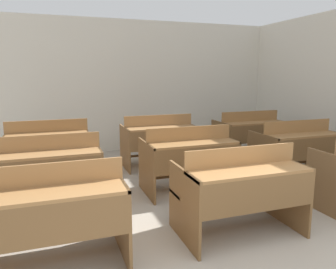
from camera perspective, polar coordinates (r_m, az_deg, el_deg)
name	(u,v)px	position (r m, az deg, el deg)	size (l,w,h in m)	color
wall_back	(141,86)	(7.17, -4.81, 8.38)	(5.99, 0.06, 2.75)	beige
bench_front_left	(50,214)	(2.98, -19.83, -12.87)	(1.24, 0.77, 0.93)	brown
bench_front_center	(241,189)	(3.45, 12.52, -9.20)	(1.24, 0.77, 0.93)	brown
bench_second_left	(49,170)	(4.25, -20.04, -5.82)	(1.24, 0.77, 0.93)	brown
bench_second_center	(189,157)	(4.59, 3.69, -4.01)	(1.24, 0.77, 0.93)	brown
bench_second_right	(296,148)	(5.55, 21.41, -2.16)	(1.24, 0.77, 0.93)	brown
bench_third_left	(49,147)	(5.54, -20.09, -2.11)	(1.24, 0.77, 0.93)	brown
bench_third_center	(159,139)	(5.82, -1.62, -0.85)	(1.24, 0.77, 0.93)	brown
bench_third_right	(249,133)	(6.60, 14.01, 0.19)	(1.24, 0.77, 0.93)	brown
wastepaper_bin	(260,139)	(7.76, 15.77, -0.75)	(0.31, 0.31, 0.35)	#33477A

